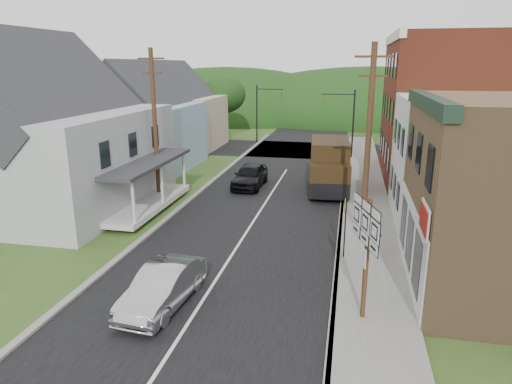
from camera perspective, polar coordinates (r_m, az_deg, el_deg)
The scene contains 24 objects.
ground at distance 19.54m, azimuth -3.62°, elevation -8.80°, with size 120.00×120.00×0.00m, color #2D4719.
road at distance 28.71m, azimuth 1.63°, elevation -0.68°, with size 9.00×90.00×0.02m, color black.
cross_road at distance 45.11m, azimuth 5.45°, elevation 5.29°, with size 60.00×9.00×0.02m, color black.
sidewalk_right at distance 26.39m, azimuth 13.57°, elevation -2.44°, with size 2.80×55.00×0.15m, color slate.
curb_right at distance 26.37m, azimuth 10.64°, elevation -2.28°, with size 0.20×55.00×0.15m, color slate.
curb_left at distance 28.02m, azimuth -8.51°, elevation -1.14°, with size 0.30×55.00×0.12m, color slate.
storefront_white at distance 25.92m, azimuth 26.06°, elevation 3.33°, with size 8.00×7.00×6.50m, color silver.
storefront_red at distance 34.87m, azimuth 22.74°, elevation 9.42°, with size 8.00×12.00×10.00m, color maroon.
house_gray at distance 28.84m, azimuth -24.21°, elevation 6.64°, with size 10.20×12.24×8.35m.
house_blue at distance 37.86m, azimuth -13.18°, elevation 8.62°, with size 7.14×8.16×7.28m.
house_cream at distance 46.31m, azimuth -9.08°, elevation 10.05°, with size 7.14×8.16×7.28m.
utility_pole_right at distance 20.92m, azimuth 13.83°, elevation 5.80°, with size 1.60×0.26×9.00m.
utility_pole_left at distance 27.76m, azimuth -12.52°, elevation 8.22°, with size 1.60×0.26×9.00m.
traffic_signal_right at distance 40.86m, azimuth 11.11°, elevation 9.32°, with size 2.87×0.20×6.00m.
traffic_signal_left at distance 48.68m, azimuth 0.92°, elevation 10.58°, with size 2.87×0.20×6.00m.
tree_left_b at distance 36.52m, azimuth -25.33°, elevation 9.18°, with size 4.80×4.80×6.94m.
tree_left_c at distance 44.15m, azimuth -21.39°, elevation 11.85°, with size 5.80×5.80×8.41m.
tree_left_d at distance 51.12m, azimuth -4.05°, elevation 12.06°, with size 4.80×4.80×6.94m.
forested_ridge at distance 72.73m, azimuth 7.97°, elevation 9.16°, with size 90.00×30.00×16.00m, color black.
silver_sedan at distance 16.30m, azimuth -11.56°, elevation -11.59°, with size 1.50×4.29×1.41m, color #ABABB0.
dark_sedan at distance 30.96m, azimuth -0.76°, elevation 2.04°, with size 1.85×4.60×1.57m, color black.
delivery_van at distance 30.11m, azimuth 9.17°, elevation 3.22°, with size 2.84×6.12×3.34m.
route_sign_cluster at distance 14.66m, azimuth 13.55°, elevation -6.16°, with size 0.78×2.20×4.00m.
warning_sign at distance 19.44m, azimuth 11.05°, elevation -3.36°, with size 0.11×0.73×2.65m.
Camera 1 is at (4.80, -17.12, 8.09)m, focal length 32.00 mm.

